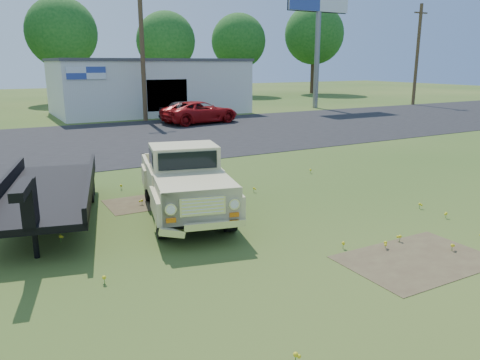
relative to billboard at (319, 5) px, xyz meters
name	(u,v)px	position (x,y,z in m)	size (l,w,h in m)	color
ground	(273,228)	(-20.00, -24.04, -8.54)	(140.00, 140.00, 0.00)	#2B4D18
asphalt_lot	(113,140)	(-20.00, -9.04, -8.54)	(90.00, 14.00, 0.02)	black
dirt_patch_a	(417,260)	(-18.50, -27.04, -8.54)	(3.00, 2.00, 0.01)	#4D3E29
dirt_patch_b	(147,202)	(-22.00, -20.54, -8.54)	(2.20, 1.60, 0.01)	#4D3E29
commercial_building	(149,86)	(-14.00, 2.95, -6.44)	(14.20, 8.20, 4.15)	silver
billboard	(319,5)	(0.00, 0.00, 0.00)	(6.10, 0.45, 11.05)	slate
utility_pole_mid	(142,51)	(-16.00, -2.04, -3.93)	(1.60, 0.30, 9.00)	#473721
utility_pole_east	(417,54)	(10.00, -2.04, -3.93)	(1.60, 0.30, 9.00)	#473721
treeline_d	(62,33)	(-18.00, 16.46, -1.92)	(6.72, 6.72, 10.00)	#3A271A
treeline_e	(166,41)	(-8.00, 14.96, -2.55)	(6.08, 6.08, 9.04)	#3A271A
treeline_f	(238,41)	(2.00, 17.46, -2.24)	(6.40, 6.40, 9.52)	#3A271A
treeline_g	(314,35)	(12.00, 15.96, -1.29)	(7.36, 7.36, 10.95)	#3A271A
vintage_pickup_truck	(184,180)	(-21.44, -22.04, -7.61)	(1.98, 5.08, 1.84)	#CCC689
flatbed_trailer	(47,187)	(-24.60, -20.85, -7.67)	(2.12, 6.36, 1.73)	black
red_pickup	(200,112)	(-13.26, -4.99, -7.83)	(2.35, 5.09, 1.41)	#9A0E10
dark_sedan	(189,111)	(-13.47, -3.55, -7.82)	(1.68, 4.18, 1.42)	black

